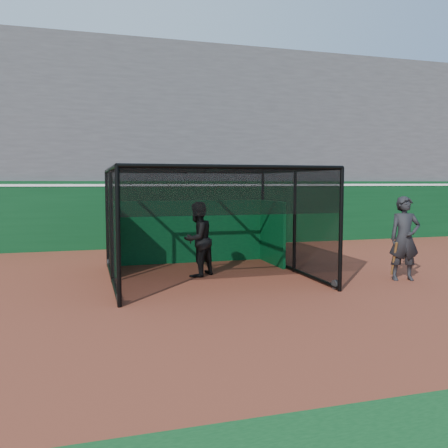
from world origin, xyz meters
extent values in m
plane|color=brown|center=(0.00, 0.00, 0.00)|extent=(120.00, 120.00, 0.00)
cube|color=#0A3718|center=(0.00, 8.50, 1.25)|extent=(50.00, 0.45, 2.50)
cube|color=white|center=(0.00, 8.50, 2.35)|extent=(50.00, 0.50, 0.08)
cube|color=#4C4C4F|center=(0.00, 12.38, 3.88)|extent=(50.00, 7.85, 7.75)
cube|color=#4C4C4F|center=(0.00, 15.80, 8.35)|extent=(50.00, 0.30, 1.20)
cube|color=#074D22|center=(-0.31, 4.66, 0.95)|extent=(4.74, 0.10, 1.90)
cylinder|color=black|center=(-2.74, 0.11, 0.11)|extent=(0.08, 0.22, 0.22)
cylinder|color=black|center=(2.12, 0.11, 0.11)|extent=(0.08, 0.22, 0.22)
cylinder|color=black|center=(-2.74, 4.58, 0.11)|extent=(0.08, 0.22, 0.22)
cylinder|color=black|center=(2.12, 4.58, 0.11)|extent=(0.08, 0.22, 0.22)
imported|color=black|center=(-0.56, 2.51, 0.97)|extent=(1.20, 1.16, 1.95)
imported|color=black|center=(4.29, 0.57, 1.05)|extent=(0.86, 0.66, 2.10)
cylinder|color=#593819|center=(4.04, 0.62, 0.55)|extent=(0.14, 0.34, 0.86)
camera|label=1|loc=(-3.33, -9.44, 2.44)|focal=38.00mm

